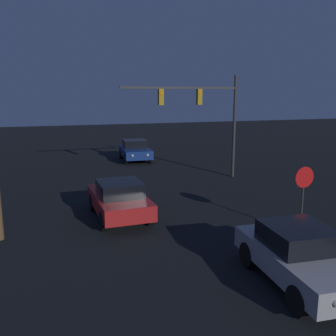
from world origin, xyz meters
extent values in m
cube|color=#99999E|center=(1.76, 6.00, 0.69)|extent=(2.27, 4.38, 0.63)
cube|color=black|center=(1.77, 6.21, 1.30)|extent=(1.81, 1.91, 0.58)
cylinder|color=black|center=(0.76, 4.75, 0.38)|extent=(0.27, 0.77, 0.75)
cylinder|color=black|center=(2.76, 7.26, 0.38)|extent=(0.27, 0.77, 0.75)
cylinder|color=black|center=(0.94, 7.38, 0.38)|extent=(0.27, 0.77, 0.75)
cube|color=#B21E1E|center=(-1.90, 13.07, 0.69)|extent=(2.14, 4.32, 0.63)
cube|color=black|center=(-1.89, 12.86, 1.30)|extent=(1.75, 1.86, 0.58)
cylinder|color=black|center=(-2.86, 14.36, 0.38)|extent=(0.25, 0.76, 0.75)
cylinder|color=black|center=(-1.04, 14.43, 0.38)|extent=(0.25, 0.76, 0.75)
cylinder|color=black|center=(-2.77, 11.72, 0.38)|extent=(0.25, 0.76, 0.75)
cylinder|color=black|center=(-0.94, 11.79, 0.38)|extent=(0.25, 0.76, 0.75)
sphere|color=#F9EFC6|center=(-2.52, 15.20, 0.75)|extent=(0.18, 0.18, 0.18)
sphere|color=#F9EFC6|center=(-1.43, 15.24, 0.75)|extent=(0.18, 0.18, 0.18)
cube|color=navy|center=(1.76, 25.93, 0.69)|extent=(2.25, 4.37, 0.63)
cube|color=black|center=(1.77, 26.14, 1.30)|extent=(1.80, 1.91, 0.58)
cylinder|color=black|center=(2.58, 24.55, 0.38)|extent=(0.27, 0.76, 0.75)
cylinder|color=black|center=(0.76, 24.67, 0.38)|extent=(0.27, 0.76, 0.75)
cylinder|color=black|center=(2.75, 27.19, 0.38)|extent=(0.27, 0.76, 0.75)
cylinder|color=black|center=(0.93, 27.30, 0.38)|extent=(0.27, 0.76, 0.75)
sphere|color=#F9EFC6|center=(2.16, 23.75, 0.75)|extent=(0.18, 0.18, 0.18)
sphere|color=#F9EFC6|center=(1.07, 23.82, 0.75)|extent=(0.18, 0.18, 0.18)
cylinder|color=#2D2D2D|center=(6.27, 18.57, 3.08)|extent=(0.18, 0.18, 6.16)
cube|color=#2D2D2D|center=(2.78, 18.57, 5.42)|extent=(6.99, 0.12, 0.12)
cube|color=#A57F14|center=(3.94, 18.57, 4.91)|extent=(0.28, 0.28, 0.90)
cylinder|color=orange|center=(3.94, 18.42, 5.12)|extent=(0.20, 0.02, 0.20)
cube|color=#A57F14|center=(1.61, 18.57, 4.91)|extent=(0.28, 0.28, 0.90)
cylinder|color=orange|center=(1.61, 18.42, 5.12)|extent=(0.20, 0.02, 0.20)
cylinder|color=#2D2D2D|center=(4.15, 9.14, 1.27)|extent=(0.07, 0.07, 2.55)
cylinder|color=red|center=(4.15, 9.12, 2.16)|extent=(0.78, 0.03, 0.78)
camera|label=1|loc=(-4.58, -1.87, 5.16)|focal=40.00mm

